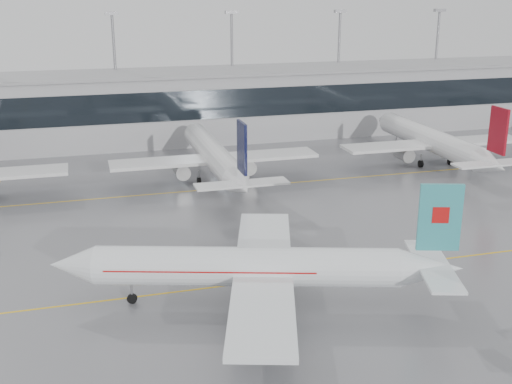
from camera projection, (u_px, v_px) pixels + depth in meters
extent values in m
plane|color=slate|center=(290.00, 278.00, 61.56)|extent=(320.00, 320.00, 0.00)
cube|color=#E3AE0E|center=(290.00, 278.00, 61.56)|extent=(120.00, 0.25, 0.01)
cube|color=#E3AE0E|center=(221.00, 189.00, 89.08)|extent=(120.00, 0.25, 0.01)
cube|color=#9B9B9F|center=(182.00, 107.00, 116.62)|extent=(180.00, 15.00, 12.00)
cube|color=black|center=(189.00, 106.00, 109.24)|extent=(180.00, 0.20, 5.00)
cube|color=gray|center=(180.00, 72.00, 114.74)|extent=(182.00, 16.00, 0.40)
cylinder|color=gray|center=(116.00, 77.00, 117.76)|extent=(0.50, 0.50, 22.00)
cube|color=gray|center=(112.00, 13.00, 114.34)|extent=(2.40, 1.00, 0.60)
cylinder|color=gray|center=(232.00, 73.00, 123.45)|extent=(0.50, 0.50, 22.00)
cube|color=gray|center=(231.00, 12.00, 120.03)|extent=(2.40, 1.00, 0.60)
cylinder|color=gray|center=(338.00, 69.00, 129.14)|extent=(0.50, 0.50, 22.00)
cube|color=gray|center=(340.00, 11.00, 125.72)|extent=(2.40, 1.00, 0.60)
cylinder|color=gray|center=(435.00, 66.00, 134.83)|extent=(0.50, 0.50, 22.00)
cube|color=gray|center=(440.00, 10.00, 131.41)|extent=(2.40, 1.00, 0.60)
cylinder|color=white|center=(246.00, 267.00, 55.30)|extent=(25.98, 10.93, 3.43)
cone|color=white|center=(73.00, 265.00, 55.63)|extent=(4.83, 4.45, 3.43)
cone|color=white|center=(430.00, 268.00, 54.96)|extent=(6.36, 4.92, 3.43)
cube|color=white|center=(263.00, 271.00, 55.39)|extent=(13.07, 28.52, 0.45)
cube|color=white|center=(433.00, 265.00, 54.87)|extent=(5.86, 11.23, 0.25)
cube|color=teal|center=(440.00, 218.00, 53.55)|extent=(3.54, 1.39, 5.85)
cylinder|color=#969696|center=(256.00, 313.00, 51.28)|extent=(4.06, 3.06, 2.10)
cylinder|color=#969696|center=(258.00, 264.00, 60.43)|extent=(4.06, 3.06, 2.10)
cylinder|color=gray|center=(132.00, 291.00, 56.26)|extent=(0.20, 0.20, 1.46)
cylinder|color=black|center=(132.00, 299.00, 56.48)|extent=(0.95, 0.55, 0.90)
cylinder|color=gray|center=(275.00, 305.00, 53.48)|extent=(0.24, 0.24, 1.46)
cylinder|color=black|center=(275.00, 313.00, 53.70)|extent=(1.18, 0.75, 1.10)
cylinder|color=gray|center=(274.00, 279.00, 58.44)|extent=(0.24, 0.24, 1.46)
cylinder|color=black|center=(274.00, 286.00, 58.66)|extent=(1.18, 0.75, 1.10)
cube|color=#B70F0F|center=(440.00, 214.00, 53.47)|extent=(1.47, 0.84, 1.40)
cube|color=#B70F0F|center=(211.00, 264.00, 55.31)|extent=(18.22, 8.58, 0.12)
cylinder|color=silver|center=(213.00, 154.00, 92.52)|extent=(3.59, 27.36, 3.59)
cone|color=silver|center=(193.00, 131.00, 106.90)|extent=(3.59, 4.00, 3.59)
cone|color=silver|center=(241.00, 186.00, 77.40)|extent=(3.59, 5.60, 3.59)
cube|color=silver|center=(215.00, 159.00, 91.26)|extent=(29.64, 5.00, 0.45)
cube|color=silver|center=(242.00, 184.00, 77.13)|extent=(11.40, 2.80, 0.25)
cube|color=black|center=(242.00, 147.00, 75.56)|extent=(0.35, 3.60, 6.12)
cylinder|color=#969696|center=(181.00, 170.00, 90.93)|extent=(2.10, 3.60, 2.10)
cylinder|color=#969696|center=(247.00, 166.00, 93.42)|extent=(2.10, 3.60, 2.10)
cylinder|color=gray|center=(199.00, 153.00, 103.09)|extent=(0.20, 0.20, 1.56)
cylinder|color=black|center=(199.00, 158.00, 103.33)|extent=(0.30, 0.90, 0.90)
cylinder|color=gray|center=(199.00, 176.00, 90.30)|extent=(0.24, 0.24, 1.56)
cylinder|color=black|center=(199.00, 181.00, 90.53)|extent=(0.45, 1.10, 1.10)
cylinder|color=gray|center=(235.00, 173.00, 91.64)|extent=(0.24, 0.24, 1.56)
cylinder|color=black|center=(235.00, 178.00, 91.88)|extent=(0.45, 1.10, 1.10)
cylinder|color=silver|center=(429.00, 139.00, 101.57)|extent=(3.59, 27.36, 3.59)
cone|color=silver|center=(384.00, 120.00, 115.95)|extent=(3.59, 4.00, 3.59)
cone|color=silver|center=(492.00, 165.00, 86.45)|extent=(3.59, 5.60, 3.59)
cube|color=silver|center=(434.00, 143.00, 100.31)|extent=(29.64, 5.00, 0.45)
cube|color=silver|center=(493.00, 163.00, 86.18)|extent=(11.40, 2.80, 0.25)
cube|color=maroon|center=(498.00, 130.00, 84.61)|extent=(0.35, 3.60, 6.12)
cylinder|color=#969696|center=(404.00, 154.00, 99.98)|extent=(2.10, 3.60, 2.10)
cylinder|color=#969696|center=(458.00, 150.00, 102.47)|extent=(2.10, 3.60, 2.10)
cylinder|color=gray|center=(396.00, 140.00, 112.14)|extent=(0.20, 0.20, 1.56)
cylinder|color=black|center=(396.00, 144.00, 112.38)|extent=(0.30, 0.90, 0.90)
cylinder|color=gray|center=(421.00, 159.00, 99.35)|extent=(0.24, 0.24, 1.56)
cylinder|color=black|center=(421.00, 164.00, 99.59)|extent=(0.45, 1.10, 1.10)
cylinder|color=gray|center=(451.00, 157.00, 100.70)|extent=(0.24, 0.24, 1.56)
cylinder|color=black|center=(450.00, 161.00, 100.93)|extent=(0.45, 1.10, 1.10)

